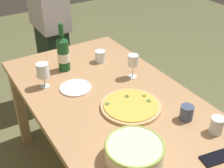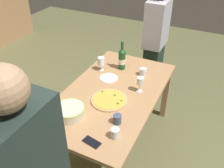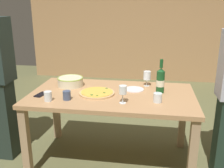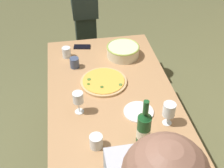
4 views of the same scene
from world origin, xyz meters
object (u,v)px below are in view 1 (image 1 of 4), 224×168
(serving_bowl, at_px, (134,152))
(cup_amber, at_px, (100,56))
(wine_glass_near_pizza, at_px, (133,61))
(pizza, at_px, (131,106))
(cup_ceramic, at_px, (217,125))
(cell_phone, at_px, (216,158))
(wine_glass_by_bottle, at_px, (43,71))
(dining_table, at_px, (112,110))
(side_plate, at_px, (76,88))
(cup_spare, at_px, (187,113))
(person_host, at_px, (50,25))
(wine_bottle, at_px, (63,53))

(serving_bowl, height_order, cup_amber, serving_bowl)
(wine_glass_near_pizza, bearing_deg, pizza, 143.49)
(wine_glass_near_pizza, bearing_deg, cup_ceramic, -175.99)
(pizza, bearing_deg, cell_phone, -167.97)
(wine_glass_by_bottle, bearing_deg, dining_table, -138.04)
(pizza, height_order, cup_amber, cup_amber)
(dining_table, distance_m, pizza, 0.18)
(pizza, bearing_deg, cup_ceramic, -147.67)
(pizza, distance_m, wine_glass_by_bottle, 0.59)
(wine_glass_near_pizza, bearing_deg, side_plate, 79.43)
(cup_ceramic, distance_m, cup_spare, 0.17)
(pizza, relative_size, side_plate, 1.74)
(serving_bowl, bearing_deg, cup_spare, -76.92)
(person_host, bearing_deg, wine_glass_by_bottle, -20.39)
(wine_bottle, relative_size, cup_ceramic, 3.77)
(pizza, height_order, person_host, person_host)
(wine_bottle, distance_m, cup_ceramic, 1.08)
(cup_ceramic, distance_m, cell_phone, 0.19)
(pizza, xyz_separation_m, wine_bottle, (0.61, 0.14, 0.11))
(pizza, distance_m, cup_amber, 0.59)
(wine_glass_near_pizza, relative_size, cup_amber, 1.95)
(person_host, bearing_deg, side_plate, -9.10)
(wine_glass_near_pizza, bearing_deg, cell_phone, 173.48)
(cup_spare, bearing_deg, pizza, 39.45)
(wine_glass_by_bottle, bearing_deg, pizza, -144.65)
(dining_table, bearing_deg, wine_glass_near_pizza, -61.15)
(pizza, height_order, wine_glass_by_bottle, wine_glass_by_bottle)
(serving_bowl, bearing_deg, dining_table, -20.20)
(cup_amber, bearing_deg, cup_spare, -175.39)
(wine_bottle, relative_size, wine_glass_near_pizza, 2.06)
(pizza, distance_m, cell_phone, 0.54)
(pizza, xyz_separation_m, cup_spare, (-0.24, -0.20, 0.03))
(wine_glass_near_pizza, distance_m, cup_amber, 0.32)
(wine_glass_by_bottle, xyz_separation_m, person_host, (0.83, -0.37, -0.05))
(cell_phone, bearing_deg, cup_spare, -5.87)
(cup_amber, distance_m, person_host, 0.73)
(cup_amber, distance_m, cup_ceramic, 0.98)
(cup_amber, bearing_deg, serving_bowl, 159.36)
(wine_glass_near_pizza, relative_size, cup_ceramic, 1.82)
(cup_spare, bearing_deg, side_plate, 32.74)
(cup_amber, distance_m, cell_phone, 1.11)
(side_plate, bearing_deg, cup_amber, -53.30)
(cup_spare, distance_m, cell_phone, 0.30)
(wine_bottle, bearing_deg, cell_phone, -167.48)
(wine_glass_near_pizza, xyz_separation_m, person_host, (1.03, 0.17, -0.05))
(serving_bowl, height_order, cell_phone, serving_bowl)
(wine_bottle, height_order, wine_glass_near_pizza, wine_bottle)
(wine_bottle, xyz_separation_m, person_host, (0.70, -0.18, -0.06))
(wine_glass_near_pizza, relative_size, cup_spare, 1.93)
(serving_bowl, bearing_deg, person_host, -8.69)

